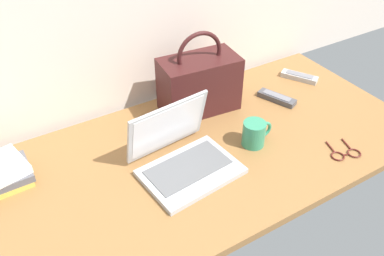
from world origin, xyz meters
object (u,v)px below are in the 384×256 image
laptop (183,156)px  eyeglasses (345,154)px  remote_control_far (277,98)px  remote_control_near (299,77)px  coffee_mug (255,133)px  handbag (199,83)px

laptop → eyeglasses: bearing=-25.1°
remote_control_far → laptop: bearing=-164.8°
remote_control_near → eyeglasses: bearing=-114.8°
laptop → remote_control_near: laptop is taller
laptop → coffee_mug: size_ratio=2.77×
coffee_mug → remote_control_near: coffee_mug is taller
remote_control_far → remote_control_near: bearing=22.0°
remote_control_near → handbag: handbag is taller
remote_control_near → handbag: (-0.50, 0.04, 0.10)m
eyeglasses → handbag: size_ratio=0.38×
laptop → coffee_mug: (0.28, -0.03, 0.00)m
coffee_mug → laptop: bearing=174.2°
remote_control_near → handbag: size_ratio=0.49×
remote_control_near → laptop: bearing=-162.9°
coffee_mug → handbag: bearing=99.7°
remote_control_near → remote_control_far: same height
coffee_mug → handbag: handbag is taller
eyeglasses → handbag: bearing=119.7°
laptop → coffee_mug: laptop is taller
laptop → eyeglasses: size_ratio=2.63×
remote_control_far → eyeglasses: size_ratio=1.32×
remote_control_far → handbag: handbag is taller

